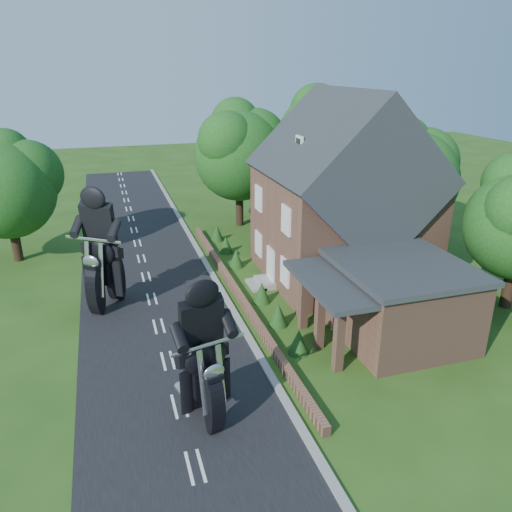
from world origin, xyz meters
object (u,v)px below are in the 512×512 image
object	(u,v)px
motorcycle_lead	(205,401)
garden_wall	(238,293)
annex	(396,299)
house	(342,202)
motorcycle_follow	(106,290)

from	to	relation	value
motorcycle_lead	garden_wall	bearing A→B (deg)	-126.09
garden_wall	annex	world-z (taller)	annex
motorcycle_lead	house	bearing A→B (deg)	-148.76
garden_wall	house	distance (m)	7.52
garden_wall	house	bearing A→B (deg)	9.17
garden_wall	motorcycle_lead	size ratio (longest dim) A/B	13.05
annex	motorcycle_lead	world-z (taller)	annex
house	motorcycle_lead	distance (m)	14.42
motorcycle_follow	annex	bearing A→B (deg)	-173.71
garden_wall	house	world-z (taller)	house
garden_wall	motorcycle_follow	size ratio (longest dim) A/B	11.13
garden_wall	house	size ratio (longest dim) A/B	2.15
house	motorcycle_lead	world-z (taller)	house
annex	motorcycle_lead	xyz separation A→B (m)	(-9.14, -3.19, -0.98)
motorcycle_lead	motorcycle_follow	bearing A→B (deg)	-87.92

